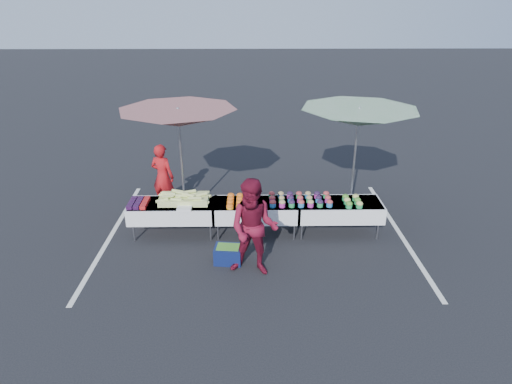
{
  "coord_description": "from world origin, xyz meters",
  "views": [
    {
      "loc": [
        -0.12,
        -8.32,
        4.73
      ],
      "look_at": [
        0.0,
        0.0,
        1.0
      ],
      "focal_mm": 30.0,
      "sensor_mm": 36.0,
      "label": 1
    }
  ],
  "objects_px": {
    "storage_bin": "(228,254)",
    "umbrella_right": "(359,118)",
    "customer": "(254,228)",
    "table_left": "(173,210)",
    "umbrella_left": "(178,119)",
    "table_center": "(256,209)",
    "table_right": "(338,209)",
    "vendor": "(163,176)"
  },
  "relations": [
    {
      "from": "customer",
      "to": "storage_bin",
      "type": "xyz_separation_m",
      "value": [
        -0.5,
        0.35,
        -0.77
      ]
    },
    {
      "from": "table_right",
      "to": "customer",
      "type": "bearing_deg",
      "value": -141.22
    },
    {
      "from": "umbrella_right",
      "to": "storage_bin",
      "type": "distance_m",
      "value": 4.07
    },
    {
      "from": "table_right",
      "to": "umbrella_right",
      "type": "xyz_separation_m",
      "value": [
        0.45,
        0.8,
        1.81
      ]
    },
    {
      "from": "customer",
      "to": "umbrella_right",
      "type": "height_order",
      "value": "umbrella_right"
    },
    {
      "from": "umbrella_left",
      "to": "storage_bin",
      "type": "xyz_separation_m",
      "value": [
        1.11,
        -1.94,
        -2.22
      ]
    },
    {
      "from": "table_left",
      "to": "umbrella_right",
      "type": "bearing_deg",
      "value": 11.18
    },
    {
      "from": "table_left",
      "to": "vendor",
      "type": "distance_m",
      "value": 1.47
    },
    {
      "from": "table_center",
      "to": "table_left",
      "type": "bearing_deg",
      "value": 180.0
    },
    {
      "from": "table_center",
      "to": "table_right",
      "type": "xyz_separation_m",
      "value": [
        1.8,
        0.0,
        0.0
      ]
    },
    {
      "from": "storage_bin",
      "to": "umbrella_left",
      "type": "bearing_deg",
      "value": 125.69
    },
    {
      "from": "customer",
      "to": "storage_bin",
      "type": "bearing_deg",
      "value": 156.92
    },
    {
      "from": "table_center",
      "to": "umbrella_right",
      "type": "height_order",
      "value": "umbrella_right"
    },
    {
      "from": "table_center",
      "to": "vendor",
      "type": "bearing_deg",
      "value": 148.7
    },
    {
      "from": "table_right",
      "to": "storage_bin",
      "type": "bearing_deg",
      "value": -154.23
    },
    {
      "from": "table_right",
      "to": "storage_bin",
      "type": "relative_size",
      "value": 3.28
    },
    {
      "from": "umbrella_left",
      "to": "umbrella_right",
      "type": "height_order",
      "value": "umbrella_left"
    },
    {
      "from": "umbrella_right",
      "to": "storage_bin",
      "type": "bearing_deg",
      "value": -145.39
    },
    {
      "from": "table_center",
      "to": "vendor",
      "type": "xyz_separation_m",
      "value": [
        -2.26,
        1.37,
        0.23
      ]
    },
    {
      "from": "vendor",
      "to": "umbrella_left",
      "type": "height_order",
      "value": "umbrella_left"
    },
    {
      "from": "umbrella_right",
      "to": "umbrella_left",
      "type": "bearing_deg",
      "value": 180.0
    },
    {
      "from": "table_left",
      "to": "umbrella_right",
      "type": "relative_size",
      "value": 0.64
    },
    {
      "from": "vendor",
      "to": "umbrella_right",
      "type": "relative_size",
      "value": 0.56
    },
    {
      "from": "table_left",
      "to": "customer",
      "type": "bearing_deg",
      "value": -40.71
    },
    {
      "from": "storage_bin",
      "to": "vendor",
      "type": "bearing_deg",
      "value": 129.95
    },
    {
      "from": "storage_bin",
      "to": "table_center",
      "type": "bearing_deg",
      "value": 69.68
    },
    {
      "from": "vendor",
      "to": "umbrella_left",
      "type": "distance_m",
      "value": 1.78
    },
    {
      "from": "vendor",
      "to": "customer",
      "type": "relative_size",
      "value": 0.86
    },
    {
      "from": "table_right",
      "to": "umbrella_left",
      "type": "distance_m",
      "value": 4.0
    },
    {
      "from": "customer",
      "to": "table_left",
      "type": "bearing_deg",
      "value": 151.44
    },
    {
      "from": "table_left",
      "to": "table_right",
      "type": "xyz_separation_m",
      "value": [
        3.6,
        0.0,
        0.0
      ]
    },
    {
      "from": "umbrella_left",
      "to": "umbrella_right",
      "type": "distance_m",
      "value": 3.92
    },
    {
      "from": "vendor",
      "to": "umbrella_right",
      "type": "xyz_separation_m",
      "value": [
        4.51,
        -0.57,
        1.58
      ]
    },
    {
      "from": "table_center",
      "to": "storage_bin",
      "type": "height_order",
      "value": "table_center"
    },
    {
      "from": "table_center",
      "to": "umbrella_left",
      "type": "height_order",
      "value": "umbrella_left"
    },
    {
      "from": "table_center",
      "to": "umbrella_right",
      "type": "xyz_separation_m",
      "value": [
        2.25,
        0.8,
        1.81
      ]
    },
    {
      "from": "vendor",
      "to": "umbrella_left",
      "type": "xyz_separation_m",
      "value": [
        0.59,
        -0.57,
        1.58
      ]
    },
    {
      "from": "vendor",
      "to": "storage_bin",
      "type": "height_order",
      "value": "vendor"
    },
    {
      "from": "table_right",
      "to": "umbrella_left",
      "type": "xyz_separation_m",
      "value": [
        -3.47,
        0.8,
        1.81
      ]
    },
    {
      "from": "storage_bin",
      "to": "umbrella_right",
      "type": "bearing_deg",
      "value": 40.58
    },
    {
      "from": "vendor",
      "to": "table_right",
      "type": "bearing_deg",
      "value": -176.12
    },
    {
      "from": "vendor",
      "to": "table_left",
      "type": "bearing_deg",
      "value": 131.03
    }
  ]
}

